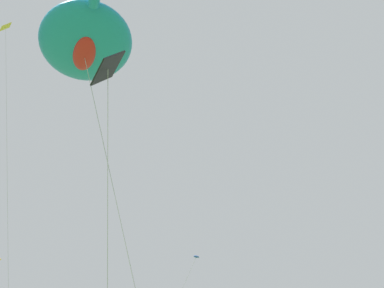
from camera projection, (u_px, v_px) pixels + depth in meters
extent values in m
ellipsoid|color=#1E8CBF|center=(86.00, 44.00, 19.81)|extent=(5.72, 6.40, 1.21)
ellipsoid|color=red|center=(84.00, 54.00, 19.56)|extent=(1.79, 2.50, 0.43)
cylinder|color=#B2B2B7|center=(117.00, 206.00, 16.15)|extent=(2.68, 2.99, 13.77)
cube|color=yellow|center=(6.00, 27.00, 31.46)|extent=(0.65, 0.90, 0.68)
cylinder|color=#B2B2B7|center=(7.00, 187.00, 26.87)|extent=(4.07, 1.40, 23.07)
ellipsoid|color=blue|center=(196.00, 257.00, 31.76)|extent=(0.60, 0.46, 0.16)
cube|color=black|center=(108.00, 68.00, 11.70)|extent=(0.82, 0.96, 0.95)
cylinder|color=#B2B2B7|center=(108.00, 243.00, 10.65)|extent=(1.67, 1.31, 8.51)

